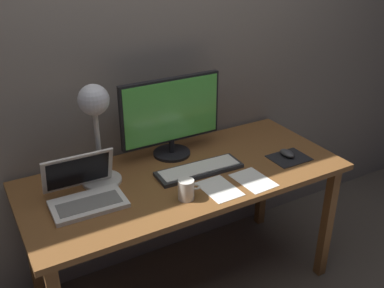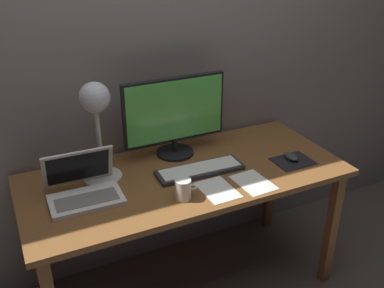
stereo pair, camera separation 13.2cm
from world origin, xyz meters
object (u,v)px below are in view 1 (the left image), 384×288
Objects in this scene: monitor at (171,114)px; coffee_mug at (186,189)px; keyboard_main at (199,169)px; mouse at (287,153)px; laptop at (83,188)px; desk_lamp at (95,116)px.

coffee_mug is at bearing -108.70° from monitor.
mouse is at bearing -10.68° from keyboard_main.
coffee_mug is at bearing -28.87° from laptop.
monitor reaches higher than laptop.
mouse reaches higher than keyboard_main.
laptop is 3.40× the size of mouse.
desk_lamp is 1.02m from mouse.
mouse is (1.06, -0.13, -0.04)m from laptop.
desk_lamp reaches higher than mouse.
mouse is 0.67m from coffee_mug.
coffee_mug is at bearing -172.24° from mouse.
desk_lamp is at bearing -168.15° from monitor.
monitor is 0.45m from desk_lamp.
laptop is 3.02× the size of coffee_mug.
monitor reaches higher than coffee_mug.
desk_lamp is at bearing 165.87° from mouse.
desk_lamp reaches higher than laptop.
laptop is 0.67× the size of desk_lamp.
laptop is (-0.54, -0.20, -0.17)m from monitor.
laptop reaches higher than keyboard_main.
laptop is 0.33m from desk_lamp.
coffee_mug is at bearing -133.59° from keyboard_main.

